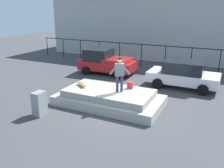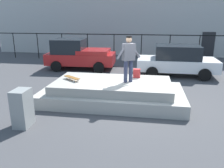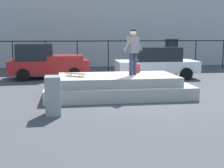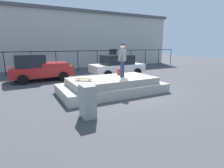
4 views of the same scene
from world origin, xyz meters
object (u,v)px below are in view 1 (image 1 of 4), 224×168
skateboard (82,84)px  utility_box (39,104)px  backpack (130,85)px  car_white_sedan_mid (183,74)px  skateboarder (120,73)px  car_red_pickup_near (106,62)px

skateboard → utility_box: utility_box is taller
skateboard → backpack: 2.60m
skateboard → car_white_sedan_mid: size_ratio=0.18×
skateboarder → backpack: 1.13m
skateboarder → car_white_sedan_mid: size_ratio=0.40×
skateboarder → car_white_sedan_mid: bearing=63.4°
backpack → skateboard: bearing=-162.2°
backpack → car_white_sedan_mid: bearing=62.7°
skateboard → car_white_sedan_mid: 6.49m
skateboarder → utility_box: bearing=-139.0°
skateboard → utility_box: bearing=-106.5°
skateboard → backpack: bearing=17.8°
car_white_sedan_mid → utility_box: bearing=-126.2°
skateboarder → utility_box: skateboarder is taller
car_red_pickup_near → utility_box: car_red_pickup_near is taller
skateboard → car_red_pickup_near: 5.62m
car_white_sedan_mid → utility_box: size_ratio=3.77×
car_white_sedan_mid → utility_box: 8.85m
skateboarder → car_red_pickup_near: (-3.58, 5.37, -0.88)m
skateboard → utility_box: 2.58m
backpack → car_red_pickup_near: size_ratio=0.08×
skateboard → car_white_sedan_mid: (4.49, 4.69, -0.05)m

